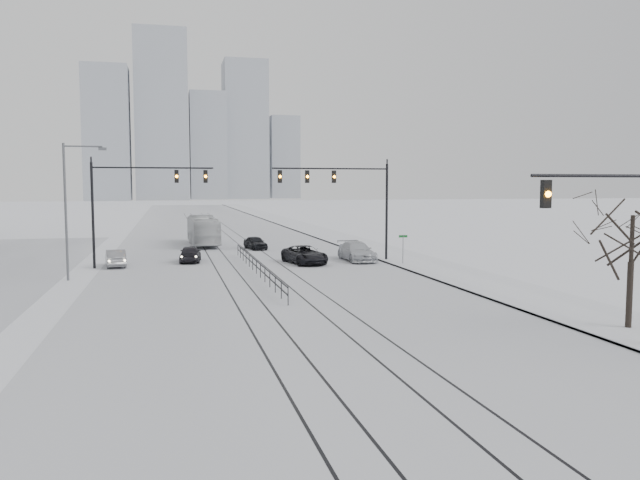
{
  "coord_description": "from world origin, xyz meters",
  "views": [
    {
      "loc": [
        -5.96,
        -13.52,
        6.25
      ],
      "look_at": [
        2.28,
        20.32,
        3.2
      ],
      "focal_mm": 35.0,
      "sensor_mm": 36.0,
      "label": 1
    }
  ],
  "objects_px": {
    "bare_tree": "(632,227)",
    "box_truck": "(203,231)",
    "sedan_nb_front": "(305,255)",
    "sedan_sb_inner": "(190,254)",
    "sedan_sb_outer": "(116,258)",
    "sedan_nb_right": "(357,252)",
    "traffic_mast_near": "(636,231)",
    "sedan_nb_far": "(255,243)"
  },
  "relations": [
    {
      "from": "bare_tree",
      "to": "box_truck",
      "type": "distance_m",
      "value": 46.46
    },
    {
      "from": "sedan_nb_front",
      "to": "sedan_sb_inner",
      "type": "bearing_deg",
      "value": 149.56
    },
    {
      "from": "sedan_sb_outer",
      "to": "sedan_nb_right",
      "type": "height_order",
      "value": "sedan_nb_right"
    },
    {
      "from": "sedan_sb_inner",
      "to": "sedan_nb_right",
      "type": "bearing_deg",
      "value": 175.05
    },
    {
      "from": "sedan_sb_inner",
      "to": "sedan_sb_outer",
      "type": "distance_m",
      "value": 5.89
    },
    {
      "from": "traffic_mast_near",
      "to": "sedan_nb_far",
      "type": "relative_size",
      "value": 1.86
    },
    {
      "from": "bare_tree",
      "to": "sedan_nb_far",
      "type": "height_order",
      "value": "bare_tree"
    },
    {
      "from": "traffic_mast_near",
      "to": "bare_tree",
      "type": "xyz_separation_m",
      "value": [
        2.41,
        3.0,
        -0.07
      ]
    },
    {
      "from": "sedan_nb_far",
      "to": "box_truck",
      "type": "bearing_deg",
      "value": 118.96
    },
    {
      "from": "sedan_nb_right",
      "to": "sedan_sb_outer",
      "type": "bearing_deg",
      "value": 176.3
    },
    {
      "from": "bare_tree",
      "to": "sedan_nb_front",
      "type": "distance_m",
      "value": 27.52
    },
    {
      "from": "sedan_nb_front",
      "to": "sedan_nb_far",
      "type": "height_order",
      "value": "sedan_nb_front"
    },
    {
      "from": "bare_tree",
      "to": "sedan_sb_outer",
      "type": "xyz_separation_m",
      "value": [
        -23.2,
        27.55,
        -3.82
      ]
    },
    {
      "from": "bare_tree",
      "to": "sedan_sb_outer",
      "type": "height_order",
      "value": "bare_tree"
    },
    {
      "from": "sedan_sb_inner",
      "to": "box_truck",
      "type": "height_order",
      "value": "box_truck"
    },
    {
      "from": "sedan_nb_front",
      "to": "box_truck",
      "type": "bearing_deg",
      "value": 101.06
    },
    {
      "from": "traffic_mast_near",
      "to": "box_truck",
      "type": "xyz_separation_m",
      "value": [
        -13.28,
        46.63,
        -3.03
      ]
    },
    {
      "from": "sedan_nb_right",
      "to": "box_truck",
      "type": "distance_m",
      "value": 20.58
    },
    {
      "from": "sedan_sb_outer",
      "to": "sedan_nb_front",
      "type": "relative_size",
      "value": 0.78
    },
    {
      "from": "sedan_nb_front",
      "to": "sedan_nb_right",
      "type": "distance_m",
      "value": 4.68
    },
    {
      "from": "sedan_nb_right",
      "to": "sedan_nb_far",
      "type": "height_order",
      "value": "sedan_nb_right"
    },
    {
      "from": "sedan_nb_far",
      "to": "box_truck",
      "type": "relative_size",
      "value": 0.34
    },
    {
      "from": "traffic_mast_near",
      "to": "sedan_sb_outer",
      "type": "height_order",
      "value": "traffic_mast_near"
    },
    {
      "from": "sedan_nb_right",
      "to": "sedan_nb_far",
      "type": "bearing_deg",
      "value": 120.08
    },
    {
      "from": "box_truck",
      "to": "sedan_nb_far",
      "type": "bearing_deg",
      "value": 128.72
    },
    {
      "from": "sedan_nb_far",
      "to": "traffic_mast_near",
      "type": "bearing_deg",
      "value": -89.79
    },
    {
      "from": "sedan_sb_outer",
      "to": "bare_tree",
      "type": "bearing_deg",
      "value": 122.87
    },
    {
      "from": "sedan_sb_outer",
      "to": "sedan_nb_far",
      "type": "relative_size",
      "value": 1.07
    },
    {
      "from": "sedan_sb_inner",
      "to": "box_truck",
      "type": "xyz_separation_m",
      "value": [
        1.82,
        14.57,
        0.84
      ]
    },
    {
      "from": "bare_tree",
      "to": "box_truck",
      "type": "height_order",
      "value": "bare_tree"
    },
    {
      "from": "bare_tree",
      "to": "box_truck",
      "type": "bearing_deg",
      "value": 109.78
    },
    {
      "from": "sedan_sb_outer",
      "to": "box_truck",
      "type": "xyz_separation_m",
      "value": [
        7.51,
        16.08,
        0.87
      ]
    },
    {
      "from": "traffic_mast_near",
      "to": "sedan_nb_right",
      "type": "relative_size",
      "value": 1.3
    },
    {
      "from": "sedan_sb_outer",
      "to": "sedan_nb_front",
      "type": "height_order",
      "value": "sedan_nb_front"
    },
    {
      "from": "box_truck",
      "to": "sedan_nb_front",
      "type": "bearing_deg",
      "value": 109.85
    },
    {
      "from": "sedan_sb_inner",
      "to": "box_truck",
      "type": "relative_size",
      "value": 0.37
    },
    {
      "from": "sedan_nb_far",
      "to": "sedan_nb_front",
      "type": "bearing_deg",
      "value": -90.9
    },
    {
      "from": "sedan_sb_outer",
      "to": "sedan_nb_far",
      "type": "distance_m",
      "value": 16.16
    },
    {
      "from": "traffic_mast_near",
      "to": "sedan_nb_front",
      "type": "height_order",
      "value": "traffic_mast_near"
    },
    {
      "from": "sedan_sb_outer",
      "to": "sedan_nb_far",
      "type": "xyz_separation_m",
      "value": [
        12.26,
        10.52,
        -0.02
      ]
    },
    {
      "from": "traffic_mast_near",
      "to": "bare_tree",
      "type": "relative_size",
      "value": 1.15
    },
    {
      "from": "sedan_nb_right",
      "to": "sedan_nb_far",
      "type": "distance_m",
      "value": 13.31
    }
  ]
}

